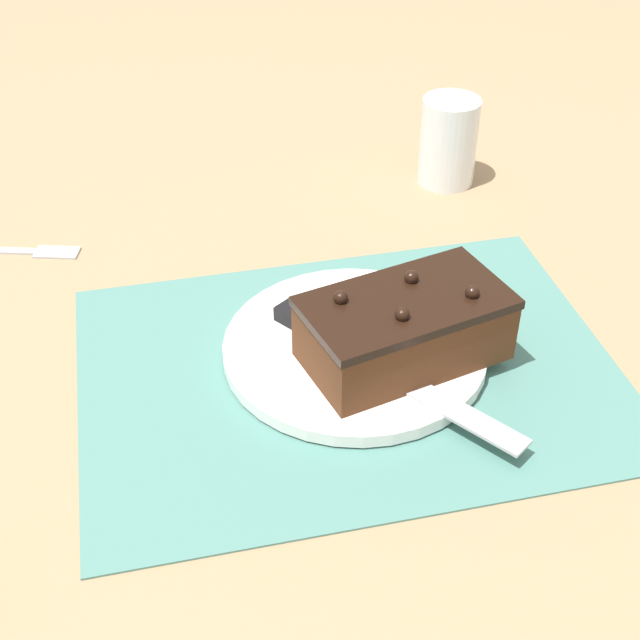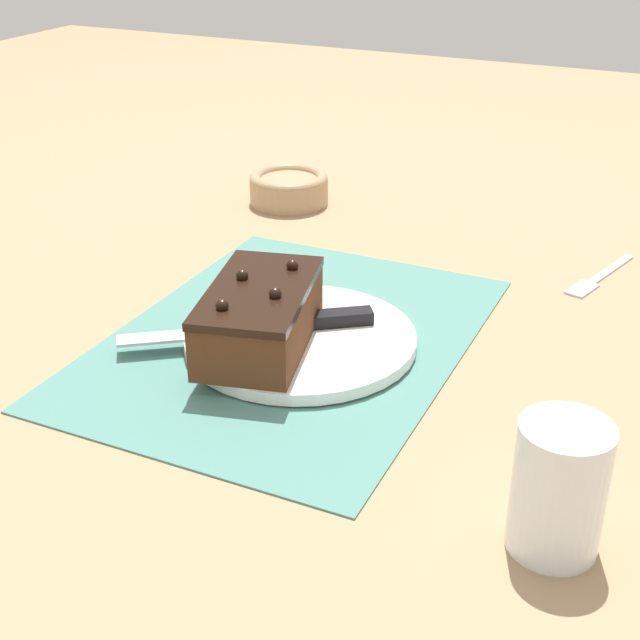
# 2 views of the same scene
# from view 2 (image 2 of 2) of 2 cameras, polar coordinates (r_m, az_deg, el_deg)

# --- Properties ---
(ground_plane) EXTENTS (3.00, 3.00, 0.00)m
(ground_plane) POSITION_cam_2_polar(r_m,az_deg,el_deg) (0.91, -1.94, -1.30)
(ground_plane) COLOR #9E7F5B
(placemat_woven) EXTENTS (0.46, 0.34, 0.00)m
(placemat_woven) POSITION_cam_2_polar(r_m,az_deg,el_deg) (0.91, -1.95, -1.18)
(placemat_woven) COLOR slate
(placemat_woven) RESTS_ON ground_plane
(cake_plate) EXTENTS (0.23, 0.23, 0.01)m
(cake_plate) POSITION_cam_2_polar(r_m,az_deg,el_deg) (0.89, -1.25, -1.22)
(cake_plate) COLOR white
(cake_plate) RESTS_ON placemat_woven
(chocolate_cake) EXTENTS (0.19, 0.13, 0.07)m
(chocolate_cake) POSITION_cam_2_polar(r_m,az_deg,el_deg) (0.86, -3.90, 0.27)
(chocolate_cake) COLOR #512D19
(chocolate_cake) RESTS_ON cake_plate
(serving_knife) EXTENTS (0.16, 0.22, 0.01)m
(serving_knife) POSITION_cam_2_polar(r_m,az_deg,el_deg) (0.89, -1.89, -0.23)
(serving_knife) COLOR black
(serving_knife) RESTS_ON cake_plate
(drinking_glass) EXTENTS (0.07, 0.07, 0.10)m
(drinking_glass) POSITION_cam_2_polar(r_m,az_deg,el_deg) (0.64, 15.04, -10.35)
(drinking_glass) COLOR white
(drinking_glass) RESTS_ON ground_plane
(small_bowl) EXTENTS (0.11, 0.11, 0.04)m
(small_bowl) POSITION_cam_2_polar(r_m,az_deg,el_deg) (1.28, -2.00, 8.50)
(small_bowl) COLOR tan
(small_bowl) RESTS_ON ground_plane
(dessert_fork) EXTENTS (0.15, 0.06, 0.01)m
(dessert_fork) POSITION_cam_2_polar(r_m,az_deg,el_deg) (1.09, 17.33, 2.61)
(dessert_fork) COLOR #B7BABF
(dessert_fork) RESTS_ON ground_plane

